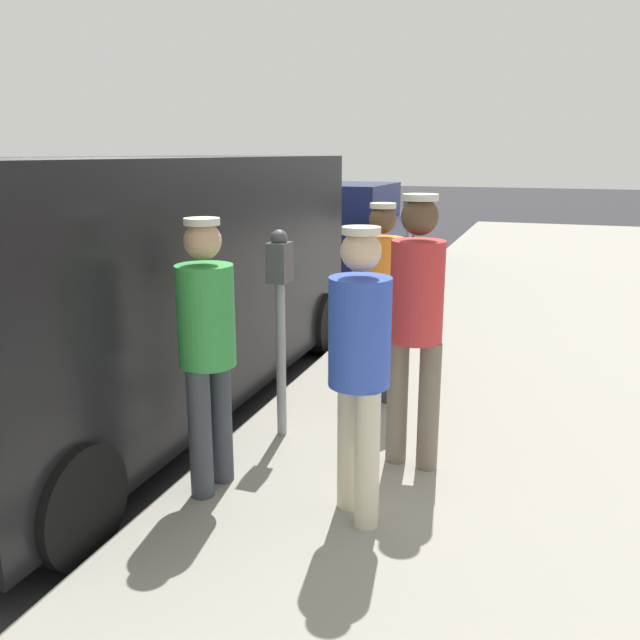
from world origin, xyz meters
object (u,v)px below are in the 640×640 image
Objects in this scene: parking_meter_near at (280,299)px; parking_meter_far at (409,231)px; pedestrian_in_green at (207,340)px; parked_sedan_ahead at (341,235)px; pedestrian_in_blue at (359,358)px; parked_van at (134,279)px; pedestrian_in_red at (416,314)px; pedestrian_in_orange at (381,293)px.

parking_meter_near is 1.00× the size of parking_meter_far.
parking_meter_near is 0.90m from pedestrian_in_green.
pedestrian_in_blue is at bearing -71.71° from parked_sedan_ahead.
parking_meter_far is at bearing 69.46° from parked_van.
parked_van is at bearing 164.60° from parking_meter_near.
pedestrian_in_red is 1.32m from pedestrian_in_green.
pedestrian_in_red reaches higher than parking_meter_near.
parked_sedan_ahead is at bearing 101.98° from pedestrian_in_green.
pedestrian_in_green is (-0.10, -0.89, -0.07)m from parking_meter_near.
pedestrian_in_blue is 0.38× the size of parked_sedan_ahead.
pedestrian_in_blue is 0.99× the size of pedestrian_in_green.
parked_van reaches higher than pedestrian_in_orange.
parking_meter_far is at bearing 90.00° from parking_meter_near.
pedestrian_in_red is 1.08× the size of pedestrian_in_orange.
pedestrian_in_orange reaches higher than parking_meter_near.
pedestrian_in_orange is at bearing 57.00° from parking_meter_near.
parking_meter_far is 4.28m from parked_van.
parked_van is (-2.35, 1.32, 0.05)m from pedestrian_in_blue.
pedestrian_in_orange is 1.82m from pedestrian_in_green.
parking_meter_near is at bearing 83.88° from pedestrian_in_green.
pedestrian_in_orange is (-0.32, 1.72, -0.00)m from pedestrian_in_blue.
parked_van is at bearing -87.64° from parked_sedan_ahead.
pedestrian_in_blue is 0.32× the size of parked_van.
parked_sedan_ahead is (-2.62, 7.92, -0.35)m from pedestrian_in_blue.
pedestrian_in_red is (1.01, -4.58, 0.00)m from parking_meter_far.
pedestrian_in_green is at bearing -78.02° from parked_sedan_ahead.
parking_meter_near is at bearing -123.00° from pedestrian_in_orange.
pedestrian_in_orange reaches higher than parked_sedan_ahead.
pedestrian_in_green is 8.09m from parked_sedan_ahead.
pedestrian_in_red is at bearing -77.61° from parking_meter_far.
parked_van is 1.18× the size of parked_sedan_ahead.
pedestrian_in_green is at bearing -96.12° from parking_meter_near.
pedestrian_in_red is 7.71m from parked_sedan_ahead.
pedestrian_in_blue is at bearing -102.16° from pedestrian_in_red.
pedestrian_in_blue is 1.75m from pedestrian_in_orange.
parked_sedan_ahead is (-1.77, 7.01, -0.43)m from parking_meter_near.
pedestrian_in_green reaches higher than parked_sedan_ahead.
parked_sedan_ahead is at bearing 108.29° from pedestrian_in_blue.
parked_van is (-2.51, 0.58, -0.03)m from pedestrian_in_red.
parking_meter_near is at bearing 170.85° from pedestrian_in_red.
parking_meter_far is 5.31m from pedestrian_in_green.
pedestrian_in_red is at bearing -12.93° from parked_van.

